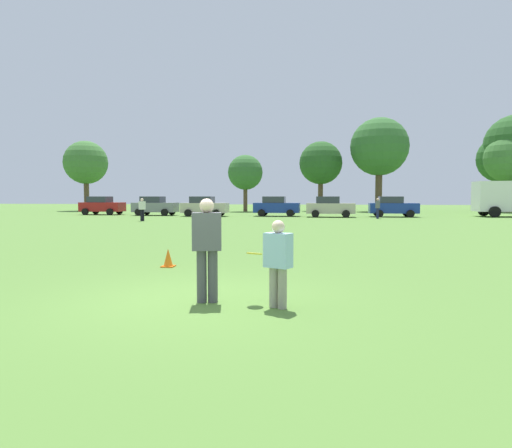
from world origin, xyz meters
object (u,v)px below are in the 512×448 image
frisbee (254,254)px  parked_car_center (204,206)px  traffic_cone (168,258)px  bystander_field_marshal (142,208)px  parked_car_mid_left (155,206)px  parked_car_near_right (330,207)px  parked_car_mid_right (276,206)px  player_defender (278,259)px  parked_car_near_left (102,205)px  bystander_sideline_watcher (378,207)px  player_thrower (207,244)px  parked_car_far_right (393,207)px

frisbee → parked_car_center: size_ratio=0.06×
traffic_cone → bystander_field_marshal: 22.17m
parked_car_mid_left → parked_car_near_right: same height
traffic_cone → parked_car_mid_right: parked_car_mid_right is taller
player_defender → parked_car_near_left: bearing=121.4°
frisbee → parked_car_near_right: parked_car_near_right is taller
traffic_cone → bystander_sideline_watcher: size_ratio=0.28×
player_defender → player_thrower: bearing=170.5°
parked_car_near_left → bystander_sideline_watcher: 26.58m
traffic_cone → parked_car_near_left: 35.01m
frisbee → parked_car_far_right: size_ratio=0.06×
parked_car_near_right → bystander_sideline_watcher: size_ratio=2.50×
parked_car_far_right → bystander_sideline_watcher: bearing=-118.4°
frisbee → traffic_cone: 4.50m
parked_car_far_right → bystander_sideline_watcher: parked_car_far_right is taller
parked_car_near_right → frisbee: bearing=-93.8°
player_defender → bystander_sideline_watcher: size_ratio=0.85×
frisbee → parked_car_far_right: 33.85m
player_thrower → parked_car_mid_left: 35.77m
parked_car_mid_left → parked_car_near_right: 16.67m
parked_car_mid_right → bystander_sideline_watcher: (8.70, -3.08, 0.03)m
parked_car_mid_right → bystander_sideline_watcher: bearing=-19.5°
bystander_sideline_watcher → frisbee: bearing=-101.2°
bystander_field_marshal → frisbee: bearing=-63.3°
parked_car_center → bystander_field_marshal: size_ratio=2.51×
parked_car_mid_left → parked_car_mid_right: (11.76, -0.08, 0.00)m
parked_car_center → bystander_sideline_watcher: size_ratio=2.50×
parked_car_near_left → parked_car_center: 11.21m
player_defender → frisbee: 0.52m
bystander_sideline_watcher → player_defender: bearing=-100.3°
bystander_field_marshal → player_thrower: bearing=-64.9°
player_thrower → parked_car_mid_right: size_ratio=0.42×
parked_car_far_right → bystander_field_marshal: bearing=-154.6°
player_thrower → parked_car_center: 32.99m
parked_car_mid_right → parked_car_far_right: (10.42, 0.10, 0.00)m
player_thrower → player_defender: size_ratio=1.24×
parked_car_mid_left → player_defender: bearing=-65.8°
parked_car_center → parked_car_near_right: same height
bystander_sideline_watcher → traffic_cone: bearing=-108.3°
player_thrower → parked_car_far_right: bearing=75.6°
parked_car_far_right → bystander_field_marshal: 21.66m
player_thrower → parked_car_far_right: size_ratio=0.42×
parked_car_mid_left → player_thrower: bearing=-67.4°
bystander_field_marshal → parked_car_mid_right: bearing=45.2°
player_thrower → parked_car_near_left: (-19.55, 33.81, -0.09)m
parked_car_mid_right → traffic_cone: bearing=-90.0°
player_defender → parked_car_mid_left: bearing=114.2°
traffic_cone → parked_car_mid_left: size_ratio=0.11×
frisbee → parked_car_center: 33.14m
traffic_cone → parked_car_near_left: parked_car_near_left is taller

